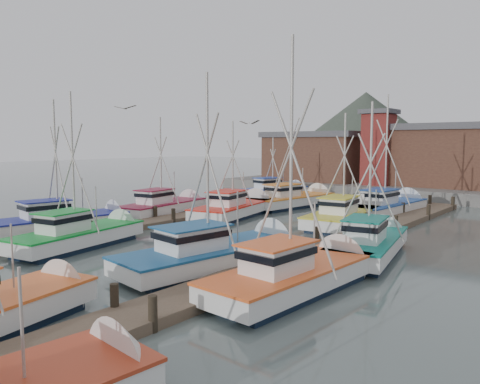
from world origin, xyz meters
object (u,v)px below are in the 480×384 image
Objects in this scene: boat_8 at (237,208)px; boat_12 at (295,199)px; boat_4 at (85,235)px; lookout_tower at (378,147)px.

boat_8 is 7.88m from boat_12.
boat_12 is at bearing 78.35° from boat_4.
lookout_tower is 36.69m from boat_4.
boat_4 is at bearing -84.52° from boat_12.
lookout_tower is 0.75× the size of boat_12.
lookout_tower is at bearing 75.40° from boat_4.
boat_12 is (0.48, 22.14, 0.01)m from boat_4.
boat_12 reaches higher than lookout_tower.
boat_8 is at bearing -97.32° from lookout_tower.
boat_4 is (-2.66, -36.27, -4.87)m from lookout_tower.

